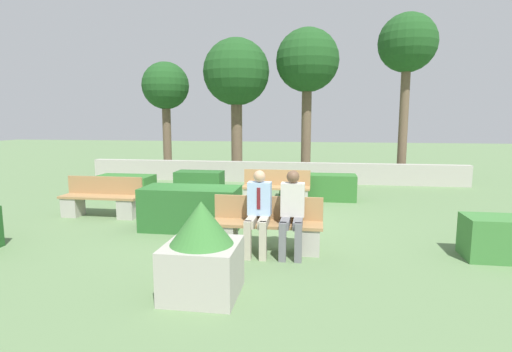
{
  "coord_description": "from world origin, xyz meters",
  "views": [
    {
      "loc": [
        1.58,
        -8.25,
        2.17
      ],
      "look_at": [
        0.23,
        0.5,
        0.9
      ],
      "focal_mm": 28.0,
      "sensor_mm": 36.0,
      "label": 1
    }
  ],
  "objects_px": {
    "person_seated_man": "(258,208)",
    "tree_rightmost": "(407,47)",
    "planter_corner_left": "(202,252)",
    "tree_leftmost": "(166,88)",
    "bench_right_side": "(101,202)",
    "tree_center_left": "(236,74)",
    "person_seated_woman": "(292,209)",
    "tree_center_right": "(307,63)",
    "bench_front": "(266,230)",
    "bench_left_side": "(276,192)"
  },
  "relations": [
    {
      "from": "person_seated_man",
      "to": "tree_leftmost",
      "type": "bearing_deg",
      "value": 119.24
    },
    {
      "from": "person_seated_woman",
      "to": "tree_center_left",
      "type": "bearing_deg",
      "value": 106.93
    },
    {
      "from": "person_seated_woman",
      "to": "tree_leftmost",
      "type": "xyz_separation_m",
      "value": [
        -5.51,
        8.88,
        2.6
      ]
    },
    {
      "from": "tree_leftmost",
      "to": "bench_left_side",
      "type": "bearing_deg",
      "value": -46.87
    },
    {
      "from": "person_seated_woman",
      "to": "tree_rightmost",
      "type": "height_order",
      "value": "tree_rightmost"
    },
    {
      "from": "bench_front",
      "to": "planter_corner_left",
      "type": "distance_m",
      "value": 1.91
    },
    {
      "from": "bench_front",
      "to": "tree_center_right",
      "type": "relative_size",
      "value": 0.34
    },
    {
      "from": "tree_center_left",
      "to": "tree_rightmost",
      "type": "distance_m",
      "value": 6.09
    },
    {
      "from": "tree_rightmost",
      "to": "planter_corner_left",
      "type": "bearing_deg",
      "value": -113.14
    },
    {
      "from": "person_seated_man",
      "to": "tree_leftmost",
      "type": "relative_size",
      "value": 0.31
    },
    {
      "from": "bench_left_side",
      "to": "tree_center_left",
      "type": "height_order",
      "value": "tree_center_left"
    },
    {
      "from": "planter_corner_left",
      "to": "tree_center_left",
      "type": "distance_m",
      "value": 11.18
    },
    {
      "from": "tree_rightmost",
      "to": "bench_left_side",
      "type": "bearing_deg",
      "value": -129.73
    },
    {
      "from": "tree_center_right",
      "to": "bench_front",
      "type": "bearing_deg",
      "value": -92.39
    },
    {
      "from": "bench_left_side",
      "to": "planter_corner_left",
      "type": "bearing_deg",
      "value": -91.66
    },
    {
      "from": "bench_left_side",
      "to": "tree_rightmost",
      "type": "xyz_separation_m",
      "value": [
        3.96,
        4.76,
        4.27
      ]
    },
    {
      "from": "bench_right_side",
      "to": "tree_rightmost",
      "type": "xyz_separation_m",
      "value": [
        7.7,
        6.56,
        4.27
      ]
    },
    {
      "from": "person_seated_man",
      "to": "tree_center_right",
      "type": "distance_m",
      "value": 9.68
    },
    {
      "from": "tree_leftmost",
      "to": "tree_center_right",
      "type": "relative_size",
      "value": 0.8
    },
    {
      "from": "planter_corner_left",
      "to": "tree_rightmost",
      "type": "relative_size",
      "value": 0.21
    },
    {
      "from": "tree_center_left",
      "to": "bench_right_side",
      "type": "bearing_deg",
      "value": -103.47
    },
    {
      "from": "planter_corner_left",
      "to": "tree_center_right",
      "type": "relative_size",
      "value": 0.22
    },
    {
      "from": "person_seated_man",
      "to": "tree_rightmost",
      "type": "bearing_deg",
      "value": 65.37
    },
    {
      "from": "tree_center_right",
      "to": "tree_rightmost",
      "type": "height_order",
      "value": "tree_rightmost"
    },
    {
      "from": "person_seated_man",
      "to": "tree_center_left",
      "type": "relative_size",
      "value": 0.26
    },
    {
      "from": "planter_corner_left",
      "to": "tree_leftmost",
      "type": "height_order",
      "value": "tree_leftmost"
    },
    {
      "from": "tree_rightmost",
      "to": "person_seated_woman",
      "type": "bearing_deg",
      "value": -111.52
    },
    {
      "from": "bench_front",
      "to": "bench_right_side",
      "type": "distance_m",
      "value": 4.31
    },
    {
      "from": "bench_left_side",
      "to": "person_seated_man",
      "type": "height_order",
      "value": "person_seated_man"
    },
    {
      "from": "tree_center_right",
      "to": "tree_leftmost",
      "type": "bearing_deg",
      "value": -178.53
    },
    {
      "from": "tree_leftmost",
      "to": "tree_center_right",
      "type": "distance_m",
      "value": 5.53
    },
    {
      "from": "planter_corner_left",
      "to": "person_seated_woman",
      "type": "bearing_deg",
      "value": 59.31
    },
    {
      "from": "person_seated_woman",
      "to": "planter_corner_left",
      "type": "height_order",
      "value": "person_seated_woman"
    },
    {
      "from": "bench_right_side",
      "to": "tree_center_left",
      "type": "relative_size",
      "value": 0.35
    },
    {
      "from": "person_seated_man",
      "to": "tree_center_left",
      "type": "height_order",
      "value": "tree_center_left"
    },
    {
      "from": "person_seated_man",
      "to": "tree_rightmost",
      "type": "xyz_separation_m",
      "value": [
        3.87,
        8.44,
        3.86
      ]
    },
    {
      "from": "person_seated_woman",
      "to": "tree_center_right",
      "type": "relative_size",
      "value": 0.25
    },
    {
      "from": "planter_corner_left",
      "to": "tree_leftmost",
      "type": "relative_size",
      "value": 0.27
    },
    {
      "from": "planter_corner_left",
      "to": "tree_center_right",
      "type": "distance_m",
      "value": 11.35
    },
    {
      "from": "bench_right_side",
      "to": "tree_rightmost",
      "type": "height_order",
      "value": "tree_rightmost"
    },
    {
      "from": "tree_leftmost",
      "to": "tree_center_left",
      "type": "height_order",
      "value": "tree_center_left"
    },
    {
      "from": "bench_front",
      "to": "tree_leftmost",
      "type": "relative_size",
      "value": 0.42
    },
    {
      "from": "planter_corner_left",
      "to": "bench_right_side",
      "type": "bearing_deg",
      "value": 133.61
    },
    {
      "from": "bench_left_side",
      "to": "person_seated_woman",
      "type": "height_order",
      "value": "person_seated_woman"
    },
    {
      "from": "planter_corner_left",
      "to": "tree_center_left",
      "type": "xyz_separation_m",
      "value": [
        -1.71,
        10.55,
        3.28
      ]
    },
    {
      "from": "bench_left_side",
      "to": "tree_center_right",
      "type": "distance_m",
      "value": 6.64
    },
    {
      "from": "bench_front",
      "to": "person_seated_woman",
      "type": "relative_size",
      "value": 1.36
    },
    {
      "from": "tree_center_right",
      "to": "bench_left_side",
      "type": "bearing_deg",
      "value": -96.16
    },
    {
      "from": "person_seated_man",
      "to": "tree_center_left",
      "type": "distance_m",
      "value": 9.64
    },
    {
      "from": "bench_right_side",
      "to": "planter_corner_left",
      "type": "bearing_deg",
      "value": -36.03
    }
  ]
}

